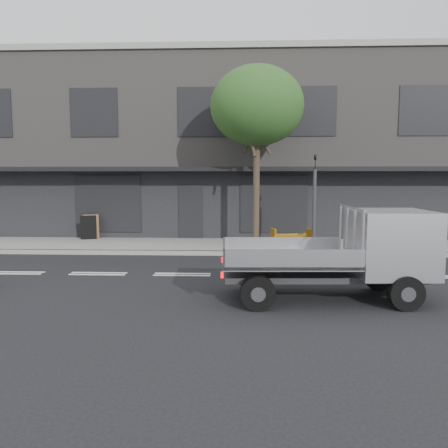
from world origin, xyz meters
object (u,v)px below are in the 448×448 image
at_px(construction_barrier, 292,239).
at_px(flatbed_ute, 371,247).
at_px(traffic_light_pole, 314,208).
at_px(street_tree, 257,106).
at_px(sandwich_board, 89,227).

bearing_deg(construction_barrier, flatbed_ute, -79.20).
xyz_separation_m(traffic_light_pole, flatbed_ute, (0.36, -5.63, -0.45)).
bearing_deg(flatbed_ute, traffic_light_pole, 91.17).
xyz_separation_m(street_tree, construction_barrier, (1.25, -0.70, -4.74)).
bearing_deg(street_tree, traffic_light_pole, -23.03).
bearing_deg(traffic_light_pole, street_tree, 156.97).
bearing_deg(street_tree, flatbed_ute, -70.02).
distance_m(flatbed_ute, construction_barrier, 5.92).
relative_size(street_tree, traffic_light_pole, 1.93).
height_order(construction_barrier, sandwich_board, sandwich_board).
height_order(traffic_light_pole, construction_barrier, traffic_light_pole).
bearing_deg(construction_barrier, traffic_light_pole, -11.36).
distance_m(street_tree, construction_barrier, 4.96).
xyz_separation_m(traffic_light_pole, construction_barrier, (-0.75, 0.15, -1.12)).
bearing_deg(sandwich_board, flatbed_ute, -60.46).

